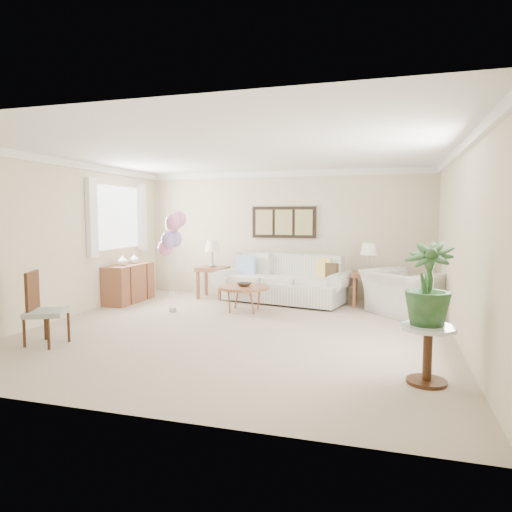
# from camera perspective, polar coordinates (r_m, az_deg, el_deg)

# --- Properties ---
(ground_plane) EXTENTS (6.00, 6.00, 0.00)m
(ground_plane) POSITION_cam_1_polar(r_m,az_deg,el_deg) (6.82, -2.20, -9.23)
(ground_plane) COLOR tan
(room_shell) EXTENTS (6.04, 6.04, 2.60)m
(room_shell) POSITION_cam_1_polar(r_m,az_deg,el_deg) (6.73, -2.89, 4.57)
(room_shell) COLOR beige
(room_shell) RESTS_ON ground
(wall_art_triptych) EXTENTS (1.35, 0.06, 0.65)m
(wall_art_triptych) POSITION_cam_1_polar(r_m,az_deg,el_deg) (9.47, 3.50, 4.23)
(wall_art_triptych) COLOR black
(wall_art_triptych) RESTS_ON ground
(sofa) EXTENTS (2.69, 1.38, 0.93)m
(sofa) POSITION_cam_1_polar(r_m,az_deg,el_deg) (8.93, 3.61, -3.45)
(sofa) COLOR silver
(sofa) RESTS_ON ground
(end_table_left) EXTENTS (0.59, 0.53, 0.64)m
(end_table_left) POSITION_cam_1_polar(r_m,az_deg,el_deg) (9.38, -5.45, -2.00)
(end_table_left) COLOR #945740
(end_table_left) RESTS_ON ground
(end_table_right) EXTENTS (0.59, 0.53, 0.64)m
(end_table_right) POSITION_cam_1_polar(r_m,az_deg,el_deg) (8.71, 13.86, -2.66)
(end_table_right) COLOR #945740
(end_table_right) RESTS_ON ground
(lamp_left) EXTENTS (0.31, 0.31, 0.54)m
(lamp_left) POSITION_cam_1_polar(r_m,az_deg,el_deg) (9.34, -5.48, 1.16)
(lamp_left) COLOR gray
(lamp_left) RESTS_ON end_table_left
(lamp_right) EXTENTS (0.31, 0.31, 0.54)m
(lamp_right) POSITION_cam_1_polar(r_m,az_deg,el_deg) (8.65, 13.93, 0.74)
(lamp_right) COLOR gray
(lamp_right) RESTS_ON end_table_right
(coffee_table) EXTENTS (0.88, 0.88, 0.45)m
(coffee_table) POSITION_cam_1_polar(r_m,az_deg,el_deg) (8.05, -1.49, -4.03)
(coffee_table) COLOR brown
(coffee_table) RESTS_ON ground
(decor_bowl) EXTENTS (0.29, 0.29, 0.06)m
(decor_bowl) POSITION_cam_1_polar(r_m,az_deg,el_deg) (8.03, -1.47, -3.58)
(decor_bowl) COLOR #30251E
(decor_bowl) RESTS_ON coffee_table
(armchair) EXTENTS (1.54, 1.55, 0.76)m
(armchair) POSITION_cam_1_polar(r_m,az_deg,el_deg) (8.13, 17.95, -4.42)
(armchair) COLOR silver
(armchair) RESTS_ON ground
(side_table) EXTENTS (0.54, 0.54, 0.59)m
(side_table) POSITION_cam_1_polar(r_m,az_deg,el_deg) (4.93, 20.70, -9.80)
(side_table) COLOR silver
(side_table) RESTS_ON ground
(potted_plant) EXTENTS (0.59, 0.59, 0.83)m
(potted_plant) POSITION_cam_1_polar(r_m,az_deg,el_deg) (4.86, 20.68, -3.25)
(potted_plant) COLOR #1A491D
(potted_plant) RESTS_ON side_table
(accent_chair) EXTENTS (0.62, 0.62, 0.96)m
(accent_chair) POSITION_cam_1_polar(r_m,az_deg,el_deg) (6.60, -25.24, -5.75)
(accent_chair) COLOR gray
(accent_chair) RESTS_ON ground
(credenza) EXTENTS (0.46, 1.20, 0.74)m
(credenza) POSITION_cam_1_polar(r_m,az_deg,el_deg) (9.26, -15.59, -3.29)
(credenza) COLOR #945740
(credenza) RESTS_ON ground
(vase_white) EXTENTS (0.23, 0.23, 0.20)m
(vase_white) POSITION_cam_1_polar(r_m,az_deg,el_deg) (9.00, -16.32, -0.52)
(vase_white) COLOR silver
(vase_white) RESTS_ON credenza
(vase_sage) EXTENTS (0.23, 0.23, 0.19)m
(vase_sage) POSITION_cam_1_polar(r_m,az_deg,el_deg) (9.35, -14.97, -0.32)
(vase_sage) COLOR beige
(vase_sage) RESTS_ON credenza
(balloon_cluster) EXTENTS (0.49, 0.46, 1.77)m
(balloon_cluster) POSITION_cam_1_polar(r_m,az_deg,el_deg) (7.97, -10.46, 2.89)
(balloon_cluster) COLOR gray
(balloon_cluster) RESTS_ON ground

